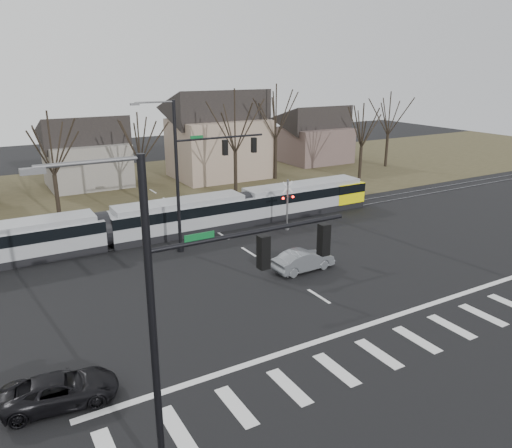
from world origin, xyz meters
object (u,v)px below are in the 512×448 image
tram (178,216)px  rail_crossing_signal (287,206)px  suv (61,390)px  sedan (303,260)px

tram → rail_crossing_signal: rail_crossing_signal is taller
tram → rail_crossing_signal: bearing=-22.6°
suv → rail_crossing_signal: 23.26m
sedan → rail_crossing_signal: (3.59, 7.29, 1.22)m
tram → rail_crossing_signal: (7.71, -3.21, 0.45)m
tram → sedan: size_ratio=8.51×
rail_crossing_signal → sedan: bearing=-116.3°
suv → rail_crossing_signal: bearing=-47.4°
tram → rail_crossing_signal: size_ratio=8.69×
sedan → suv: sedan is taller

